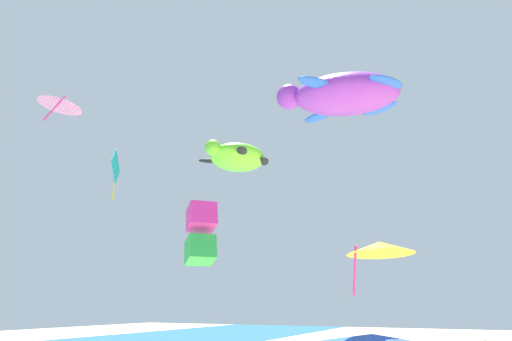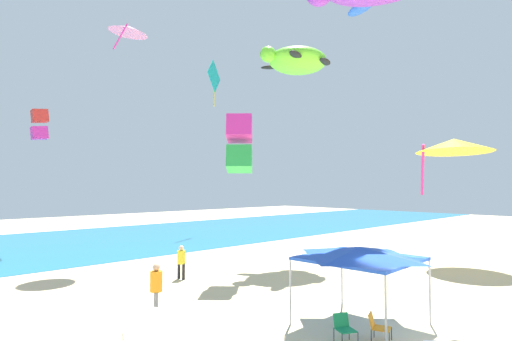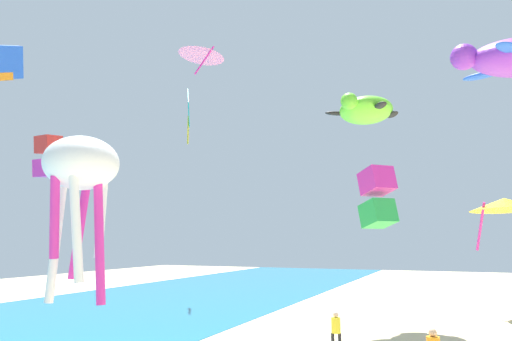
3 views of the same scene
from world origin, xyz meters
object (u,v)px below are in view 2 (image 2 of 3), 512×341
Objects in this scene: folding_chair_facing_ocean at (377,325)px; person_kite_handler at (156,285)px; beach_umbrella at (123,311)px; folding_chair_near_cooler at (344,326)px; kite_delta_pink at (128,30)px; person_watching_sky at (181,259)px; kite_box_magenta at (239,144)px; kite_diamond_teal at (214,78)px; canopy_tent at (360,254)px; kite_turtle_lime at (297,61)px; kite_delta_yellow at (454,146)px; kite_box_red at (40,125)px.

folding_chair_facing_ocean is 7.79m from person_kite_handler.
beach_umbrella is 2.52× the size of folding_chair_near_cooler.
kite_delta_pink is (7.63, 15.67, 13.30)m from beach_umbrella.
person_watching_sky is at bearing -130.44° from kite_delta_pink.
person_watching_sky is (3.85, 4.26, -0.11)m from person_kite_handler.
beach_umbrella is 21.93m from kite_delta_pink.
kite_delta_pink reaches higher than folding_chair_near_cooler.
folding_chair_facing_ocean is 0.43× the size of person_kite_handler.
kite_diamond_teal is (12.04, 17.89, 9.30)m from kite_box_magenta.
canopy_tent is 1.20× the size of kite_box_magenta.
canopy_tent is at bearing 66.73° from kite_turtle_lime.
kite_delta_yellow is at bearing 35.98° from folding_chair_near_cooler.
canopy_tent is 10.09m from person_watching_sky.
kite_diamond_teal is at bearing 62.16° from canopy_tent.
folding_chair_facing_ocean is (0.81, -0.66, 0.00)m from folding_chair_near_cooler.
folding_chair_near_cooler is 6.85m from person_kite_handler.
person_kite_handler is 0.36× the size of kite_turtle_lime.
person_watching_sky is 15.82m from kite_delta_pink.
person_watching_sky is 0.75× the size of kite_box_red.
kite_turtle_lime reaches higher than kite_delta_yellow.
kite_box_red is at bearing 77.37° from kite_delta_pink.
kite_box_magenta is at bearing 35.27° from beach_umbrella.
person_watching_sky is (7.12, 8.43, -0.75)m from beach_umbrella.
kite_delta_yellow is at bearing 0.79° from beach_umbrella.
kite_box_magenta reaches higher than kite_delta_yellow.
canopy_tent is 2.17× the size of person_watching_sky.
kite_diamond_teal is (5.66, 16.38, 3.14)m from kite_turtle_lime.
kite_delta_pink is at bearing 159.84° from person_watching_sky.
kite_turtle_lime is (8.19, 9.84, 10.69)m from canopy_tent.
kite_box_magenta is at bearing 95.56° from folding_chair_near_cooler.
canopy_tent is at bearing 28.46° from kite_diamond_teal.
canopy_tent is 0.71× the size of kite_turtle_lime.
person_kite_handler is 0.61× the size of kite_box_magenta.
kite_delta_yellow is at bearing 55.42° from kite_diamond_teal.
kite_box_red is at bearing -35.21° from kite_turtle_lime.
kite_turtle_lime reaches higher than person_kite_handler.
folding_chair_facing_ocean is 11.80m from kite_box_magenta.
kite_delta_pink is (-8.37, 7.37, 1.96)m from kite_turtle_lime.
kite_delta_yellow is 1.18× the size of kite_turtle_lime.
person_kite_handler is 1.11× the size of person_watching_sky.
kite_diamond_teal is at bearing 122.01° from person_watching_sky.
kite_delta_pink is at bearing 90.60° from canopy_tent.
kite_turtle_lime reaches higher than canopy_tent.
kite_box_magenta is at bearing 141.98° from person_kite_handler.
kite_turtle_lime is at bearing 73.00° from person_watching_sky.
person_watching_sky is at bearing 93.90° from canopy_tent.
kite_diamond_teal is (21.65, 24.69, 14.49)m from beach_umbrella.
person_watching_sky is at bearing -168.82° from kite_box_magenta.
kite_delta_yellow is at bearing 43.89° from person_watching_sky.
folding_chair_near_cooler is (-1.71, -0.50, -1.93)m from canopy_tent.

